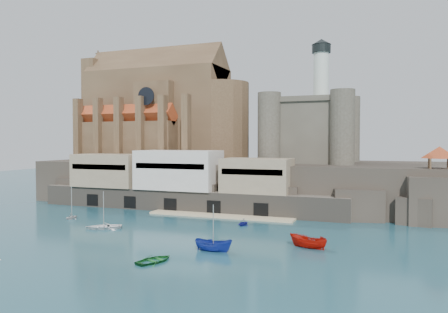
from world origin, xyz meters
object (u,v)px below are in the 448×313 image
Objects in this scene: castle_keep at (311,127)px; pavilion at (439,154)px; boat_2 at (213,251)px; church at (162,115)px.

pavilion is (25.92, -15.08, -5.59)m from castle_keep.
pavilion is 47.57m from boat_2.
church is 40.39m from castle_keep.
boat_2 is at bearing -95.76° from castle_keep.
church is at bearing 178.89° from castle_keep.
boat_2 is (-4.94, -48.96, -18.31)m from castle_keep.
church is 8.60× the size of boat_2.
church is 1.60× the size of castle_keep.
castle_keep is at bearing -6.00° from boat_2.
church is at bearing 35.10° from boat_2.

